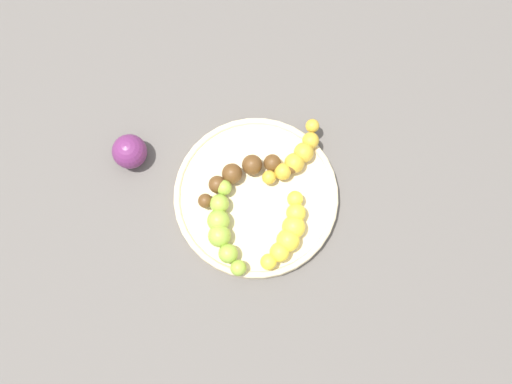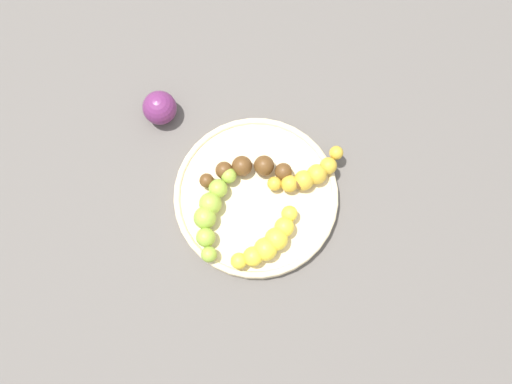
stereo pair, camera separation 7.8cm
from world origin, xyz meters
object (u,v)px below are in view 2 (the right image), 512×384
Objects in this scene: fruit_bowl at (256,196)px; banana_spotted at (309,175)px; banana_yellow at (269,242)px; banana_overripe at (254,170)px; banana_green at (211,213)px; plum_purple at (160,108)px.

banana_spotted reaches higher than fruit_bowl.
fruit_bowl is at bearing 151.18° from banana_yellow.
banana_yellow reaches higher than banana_overripe.
banana_overripe is (-0.03, 0.01, 0.02)m from fruit_bowl.
banana_green is 0.15m from banana_spotted.
banana_yellow is at bearing -167.01° from banana_overripe.
banana_spotted is 2.38× the size of plum_purple.
banana_green is (-0.00, -0.07, 0.02)m from fruit_bowl.
banana_green reaches higher than banana_overripe.
banana_spotted is (0.01, 0.15, -0.00)m from banana_green.
banana_green is at bearing -0.53° from plum_purple.
banana_green is at bearing 137.92° from banana_overripe.
banana_yellow is (0.10, -0.03, 0.00)m from banana_overripe.
banana_spotted is (0.01, 0.08, 0.02)m from fruit_bowl.
banana_yellow is 0.95× the size of banana_spotted.
plum_purple is (-0.15, -0.08, -0.01)m from banana_overripe.
banana_yellow is at bearing -12.74° from fruit_bowl.
plum_purple is (-0.20, -0.15, -0.01)m from banana_spotted.
plum_purple reaches higher than banana_spotted.
banana_green is 2.17× the size of plum_purple.
banana_yellow reaches higher than fruit_bowl.
banana_green is at bearing -160.47° from banana_yellow.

